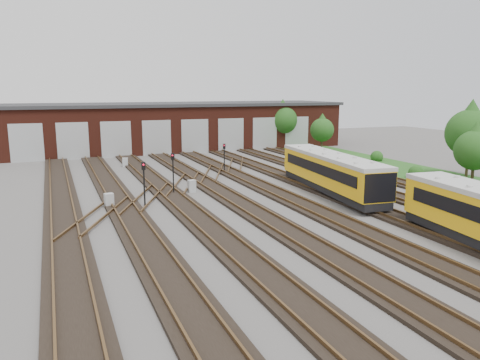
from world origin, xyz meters
name	(u,v)px	position (x,y,z in m)	size (l,w,h in m)	color
ground	(306,224)	(0.00, 0.00, 0.00)	(120.00, 120.00, 0.00)	#4E4B48
track_network	(299,220)	(-0.17, 0.59, 0.11)	(30.40, 70.00, 0.33)	black
maintenance_shed	(162,126)	(-0.01, 39.97, 3.20)	(51.00, 12.50, 6.35)	#4E1D13
grass_verge	(426,175)	(19.00, 10.00, 0.03)	(8.00, 55.00, 0.05)	#1E4C19
signal_mast_0	(144,178)	(-8.44, 8.36, 2.05)	(0.30, 0.28, 3.17)	black
signal_mast_1	(224,154)	(1.45, 18.71, 1.90)	(0.30, 0.28, 2.93)	black
signal_mast_2	(173,168)	(-5.64, 11.10, 2.11)	(0.30, 0.29, 3.31)	black
signal_mast_3	(343,171)	(6.73, 6.04, 1.88)	(0.25, 0.24, 2.95)	black
relay_cabinet_0	(109,200)	(-10.88, 8.80, 0.51)	(0.61, 0.51, 1.01)	#AEB1B3
relay_cabinet_1	(125,162)	(-7.16, 26.28, 0.48)	(0.58, 0.48, 0.97)	#AEB1B3
relay_cabinet_2	(192,186)	(-4.05, 11.45, 0.50)	(0.60, 0.50, 0.99)	#AEB1B3
relay_cabinet_3	(320,172)	(9.07, 13.16, 0.46)	(0.56, 0.46, 0.93)	#AEB1B3
relay_cabinet_4	(296,157)	(11.75, 22.77, 0.52)	(0.62, 0.52, 1.04)	#AEB1B3
tree_0	(283,116)	(16.23, 35.00, 4.43)	(4.16, 4.16, 6.89)	#372B19
tree_1	(322,127)	(18.90, 28.76, 3.31)	(3.11, 3.11, 5.16)	#372B19
tree_2	(471,127)	(21.94, 7.91, 4.74)	(4.45, 4.45, 7.37)	#372B19
tree_3	(475,145)	(18.63, 4.32, 3.59)	(3.37, 3.37, 5.58)	#372B19
bush_0	(463,182)	(16.88, 3.61, 0.70)	(1.40, 1.40, 1.40)	#1A4112
bush_1	(416,171)	(16.96, 9.10, 0.74)	(1.48, 1.48, 1.48)	#1A4112
bush_2	(377,155)	(20.54, 19.38, 0.72)	(1.44, 1.44, 1.44)	#1A4112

